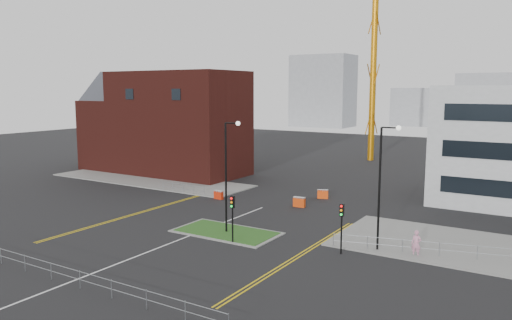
{
  "coord_description": "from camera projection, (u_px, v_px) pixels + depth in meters",
  "views": [
    {
      "loc": [
        24.93,
        -24.36,
        11.67
      ],
      "look_at": [
        0.3,
        15.35,
        5.0
      ],
      "focal_mm": 35.0,
      "sensor_mm": 36.0,
      "label": 1
    }
  ],
  "objects": [
    {
      "name": "barrier_left",
      "position": [
        219.0,
        195.0,
        53.22
      ],
      "size": [
        1.12,
        0.49,
        0.92
      ],
      "color": "red",
      "rests_on": "ground"
    },
    {
      "name": "yellow_left_b",
      "position": [
        148.0,
        211.0,
        48.1
      ],
      "size": [
        0.12,
        24.0,
        0.01
      ],
      "primitive_type": "cube",
      "color": "gold",
      "rests_on": "ground"
    },
    {
      "name": "skyline_a",
      "position": [
        323.0,
        91.0,
        155.42
      ],
      "size": [
        18.0,
        12.0,
        22.0
      ],
      "primitive_type": "cube",
      "color": "gray",
      "rests_on": "ground"
    },
    {
      "name": "pavement_left",
      "position": [
        149.0,
        180.0,
        64.08
      ],
      "size": [
        28.0,
        8.0,
        0.12
      ],
      "primitive_type": "cube",
      "color": "slate",
      "rests_on": "ground"
    },
    {
      "name": "railing_right",
      "position": [
        478.0,
        250.0,
        34.01
      ],
      "size": [
        19.05,
        5.05,
        1.1
      ],
      "color": "gray",
      "rests_on": "ground"
    },
    {
      "name": "traffic_light_right",
      "position": [
        342.0,
        219.0,
        35.24
      ],
      "size": [
        0.28,
        0.33,
        3.65
      ],
      "color": "black",
      "rests_on": "ground"
    },
    {
      "name": "streetlamp_island",
      "position": [
        228.0,
        168.0,
        39.95
      ],
      "size": [
        1.46,
        0.36,
        9.18
      ],
      "color": "black",
      "rests_on": "ground"
    },
    {
      "name": "skyline_b",
      "position": [
        503.0,
        102.0,
        138.17
      ],
      "size": [
        24.0,
        12.0,
        16.0
      ],
      "primitive_type": "cube",
      "color": "gray",
      "rests_on": "ground"
    },
    {
      "name": "barrier_mid",
      "position": [
        299.0,
        202.0,
        49.64
      ],
      "size": [
        1.23,
        0.49,
        1.01
      ],
      "color": "#D83D0C",
      "rests_on": "ground"
    },
    {
      "name": "barrier_right",
      "position": [
        323.0,
        194.0,
        53.5
      ],
      "size": [
        1.2,
        0.8,
        0.96
      ],
      "color": "#F6460D",
      "rests_on": "ground"
    },
    {
      "name": "grass_island",
      "position": [
        226.0,
        232.0,
        40.82
      ],
      "size": [
        8.0,
        4.0,
        0.12
      ],
      "primitive_type": "cube",
      "color": "#264D19",
      "rests_on": "ground"
    },
    {
      "name": "railing_front",
      "position": [
        65.0,
        271.0,
        29.99
      ],
      "size": [
        24.05,
        0.05,
        1.1
      ],
      "color": "gray",
      "rests_on": "ground"
    },
    {
      "name": "railing_left",
      "position": [
        183.0,
        187.0,
        55.92
      ],
      "size": [
        6.05,
        0.05,
        1.1
      ],
      "color": "gray",
      "rests_on": "ground"
    },
    {
      "name": "streetlamp_right_near",
      "position": [
        383.0,
        178.0,
        35.37
      ],
      "size": [
        1.46,
        0.36,
        9.18
      ],
      "color": "black",
      "rests_on": "ground"
    },
    {
      "name": "traffic_light_island",
      "position": [
        232.0,
        210.0,
        37.73
      ],
      "size": [
        0.28,
        0.33,
        3.65
      ],
      "color": "black",
      "rests_on": "ground"
    },
    {
      "name": "yellow_left_a",
      "position": [
        145.0,
        210.0,
        48.25
      ],
      "size": [
        0.12,
        24.0,
        0.01
      ],
      "primitive_type": "cube",
      "color": "gold",
      "rests_on": "ground"
    },
    {
      "name": "yellow_right_b",
      "position": [
        301.0,
        256.0,
        35.08
      ],
      "size": [
        0.12,
        20.0,
        0.01
      ],
      "primitive_type": "cube",
      "color": "gold",
      "rests_on": "ground"
    },
    {
      "name": "skyline_d",
      "position": [
        443.0,
        107.0,
        156.25
      ],
      "size": [
        30.0,
        12.0,
        12.0
      ],
      "primitive_type": "cube",
      "color": "gray",
      "rests_on": "ground"
    },
    {
      "name": "yellow_right_a",
      "position": [
        297.0,
        255.0,
        35.24
      ],
      "size": [
        0.12,
        20.0,
        0.01
      ],
      "primitive_type": "cube",
      "color": "gold",
      "rests_on": "ground"
    },
    {
      "name": "pedestrian",
      "position": [
        416.0,
        244.0,
        34.85
      ],
      "size": [
        0.7,
        0.46,
        1.89
      ],
      "primitive_type": "imported",
      "rotation": [
        0.0,
        0.0,
        -0.02
      ],
      "color": "pink",
      "rests_on": "ground"
    },
    {
      "name": "pavement_right",
      "position": [
        505.0,
        254.0,
        35.44
      ],
      "size": [
        24.0,
        10.0,
        0.12
      ],
      "primitive_type": "cube",
      "color": "slate",
      "rests_on": "ground"
    },
    {
      "name": "island_kerb",
      "position": [
        226.0,
        232.0,
        40.83
      ],
      "size": [
        8.6,
        4.6,
        0.08
      ],
      "primitive_type": "cube",
      "color": "slate",
      "rests_on": "ground"
    },
    {
      "name": "centre_line",
      "position": [
        157.0,
        248.0,
        36.83
      ],
      "size": [
        0.15,
        30.0,
        0.01
      ],
      "primitive_type": "cube",
      "color": "silver",
      "rests_on": "ground"
    },
    {
      "name": "ground",
      "position": [
        138.0,
        256.0,
        35.15
      ],
      "size": [
        200.0,
        200.0,
        0.0
      ],
      "primitive_type": "plane",
      "color": "black",
      "rests_on": "ground"
    },
    {
      "name": "brick_building",
      "position": [
        162.0,
        124.0,
        69.72
      ],
      "size": [
        24.2,
        10.07,
        14.24
      ],
      "color": "#4A1812",
      "rests_on": "ground"
    }
  ]
}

